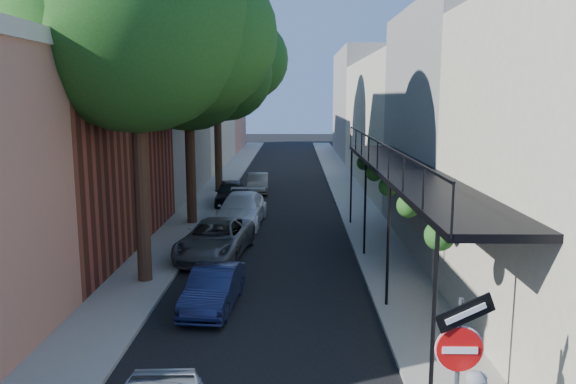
{
  "coord_description": "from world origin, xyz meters",
  "views": [
    {
      "loc": [
        0.8,
        -6.54,
        5.7
      ],
      "look_at": [
        0.6,
        10.42,
        2.8
      ],
      "focal_mm": 35.0,
      "sensor_mm": 36.0,
      "label": 1
    }
  ],
  "objects_px": {
    "parked_car_b": "(213,288)",
    "parked_car_d": "(241,210)",
    "oak_mid": "(197,65)",
    "parked_car_f": "(258,183)",
    "oak_near": "(151,20)",
    "oak_far": "(224,52)",
    "parked_car_c": "(215,239)",
    "sign_post": "(459,357)",
    "parked_car_e": "(230,193)"
  },
  "relations": [
    {
      "from": "parked_car_b",
      "to": "parked_car_d",
      "type": "relative_size",
      "value": 0.7
    },
    {
      "from": "oak_mid",
      "to": "parked_car_f",
      "type": "relative_size",
      "value": 2.96
    },
    {
      "from": "parked_car_f",
      "to": "parked_car_d",
      "type": "bearing_deg",
      "value": -93.37
    },
    {
      "from": "oak_near",
      "to": "parked_car_b",
      "type": "xyz_separation_m",
      "value": [
        1.97,
        -2.27,
        -7.32
      ]
    },
    {
      "from": "oak_mid",
      "to": "parked_car_d",
      "type": "height_order",
      "value": "oak_mid"
    },
    {
      "from": "oak_far",
      "to": "parked_car_c",
      "type": "height_order",
      "value": "oak_far"
    },
    {
      "from": "sign_post",
      "to": "oak_mid",
      "type": "height_order",
      "value": "oak_mid"
    },
    {
      "from": "sign_post",
      "to": "parked_car_f",
      "type": "relative_size",
      "value": 0.87
    },
    {
      "from": "sign_post",
      "to": "parked_car_d",
      "type": "relative_size",
      "value": 0.62
    },
    {
      "from": "parked_car_d",
      "to": "parked_car_e",
      "type": "height_order",
      "value": "parked_car_d"
    },
    {
      "from": "oak_mid",
      "to": "parked_car_d",
      "type": "relative_size",
      "value": 2.12
    },
    {
      "from": "oak_near",
      "to": "parked_car_f",
      "type": "distance_m",
      "value": 18.03
    },
    {
      "from": "oak_near",
      "to": "parked_car_f",
      "type": "xyz_separation_m",
      "value": [
        1.97,
        16.36,
        -7.31
      ]
    },
    {
      "from": "parked_car_b",
      "to": "parked_car_d",
      "type": "bearing_deg",
      "value": 95.76
    },
    {
      "from": "oak_mid",
      "to": "parked_car_c",
      "type": "relative_size",
      "value": 2.18
    },
    {
      "from": "parked_car_e",
      "to": "parked_car_f",
      "type": "xyz_separation_m",
      "value": [
        1.2,
        3.96,
        -0.09
      ]
    },
    {
      "from": "oak_near",
      "to": "parked_car_e",
      "type": "distance_m",
      "value": 14.37
    },
    {
      "from": "oak_far",
      "to": "parked_car_d",
      "type": "distance_m",
      "value": 12.08
    },
    {
      "from": "parked_car_e",
      "to": "parked_car_f",
      "type": "bearing_deg",
      "value": 69.09
    },
    {
      "from": "parked_car_b",
      "to": "oak_mid",
      "type": "bearing_deg",
      "value": 105.84
    },
    {
      "from": "sign_post",
      "to": "parked_car_e",
      "type": "bearing_deg",
      "value": 104.87
    },
    {
      "from": "oak_near",
      "to": "oak_mid",
      "type": "distance_m",
      "value": 8.01
    },
    {
      "from": "oak_near",
      "to": "oak_mid",
      "type": "relative_size",
      "value": 1.12
    },
    {
      "from": "oak_far",
      "to": "parked_car_c",
      "type": "xyz_separation_m",
      "value": [
        1.31,
        -14.3,
        -7.61
      ]
    },
    {
      "from": "oak_far",
      "to": "parked_car_f",
      "type": "xyz_separation_m",
      "value": [
        1.95,
        -0.64,
        -7.69
      ]
    },
    {
      "from": "parked_car_b",
      "to": "parked_car_d",
      "type": "height_order",
      "value": "parked_car_d"
    },
    {
      "from": "oak_mid",
      "to": "parked_car_b",
      "type": "xyz_separation_m",
      "value": [
        2.02,
        -10.24,
        -6.5
      ]
    },
    {
      "from": "parked_car_b",
      "to": "parked_car_c",
      "type": "xyz_separation_m",
      "value": [
        -0.64,
        4.98,
        0.09
      ]
    },
    {
      "from": "sign_post",
      "to": "parked_car_f",
      "type": "height_order",
      "value": "sign_post"
    },
    {
      "from": "parked_car_c",
      "to": "sign_post",
      "type": "bearing_deg",
      "value": -59.84
    },
    {
      "from": "parked_car_d",
      "to": "parked_car_c",
      "type": "bearing_deg",
      "value": -91.88
    },
    {
      "from": "oak_near",
      "to": "oak_mid",
      "type": "height_order",
      "value": "oak_near"
    },
    {
      "from": "sign_post",
      "to": "oak_far",
      "type": "xyz_separation_m",
      "value": [
        -6.51,
        26.3,
        6.22
      ]
    },
    {
      "from": "sign_post",
      "to": "parked_car_b",
      "type": "bearing_deg",
      "value": 123.01
    },
    {
      "from": "oak_mid",
      "to": "oak_far",
      "type": "height_order",
      "value": "oak_far"
    },
    {
      "from": "parked_car_b",
      "to": "parked_car_e",
      "type": "xyz_separation_m",
      "value": [
        -1.2,
        14.67,
        0.1
      ]
    },
    {
      "from": "oak_near",
      "to": "parked_car_b",
      "type": "bearing_deg",
      "value": -49.1
    },
    {
      "from": "parked_car_d",
      "to": "oak_near",
      "type": "bearing_deg",
      "value": -99.66
    },
    {
      "from": "oak_mid",
      "to": "oak_far",
      "type": "xyz_separation_m",
      "value": [
        0.06,
        9.04,
        1.2
      ]
    },
    {
      "from": "sign_post",
      "to": "oak_far",
      "type": "height_order",
      "value": "oak_far"
    },
    {
      "from": "parked_car_c",
      "to": "parked_car_f",
      "type": "xyz_separation_m",
      "value": [
        0.64,
        13.66,
        -0.08
      ]
    },
    {
      "from": "oak_near",
      "to": "parked_car_e",
      "type": "xyz_separation_m",
      "value": [
        0.77,
        12.4,
        -7.22
      ]
    },
    {
      "from": "oak_mid",
      "to": "parked_car_e",
      "type": "height_order",
      "value": "oak_mid"
    },
    {
      "from": "parked_car_c",
      "to": "parked_car_f",
      "type": "relative_size",
      "value": 1.36
    },
    {
      "from": "sign_post",
      "to": "parked_car_d",
      "type": "height_order",
      "value": "sign_post"
    },
    {
      "from": "oak_mid",
      "to": "parked_car_d",
      "type": "distance_m",
      "value": 6.62
    },
    {
      "from": "parked_car_c",
      "to": "parked_car_e",
      "type": "bearing_deg",
      "value": 100.01
    },
    {
      "from": "parked_car_c",
      "to": "oak_far",
      "type": "bearing_deg",
      "value": 101.96
    },
    {
      "from": "parked_car_f",
      "to": "sign_post",
      "type": "bearing_deg",
      "value": -82.04
    },
    {
      "from": "parked_car_c",
      "to": "parked_car_d",
      "type": "distance_m",
      "value": 5.07
    }
  ]
}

